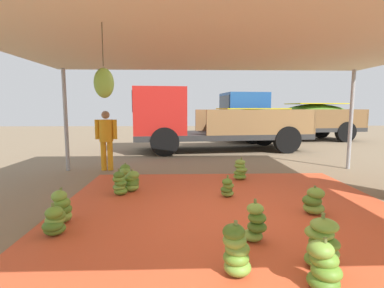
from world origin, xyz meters
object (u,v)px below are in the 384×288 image
at_px(worker_0, 106,136).
at_px(banana_bunch_2, 120,184).
at_px(banana_bunch_1, 236,251).
at_px(banana_bunch_5, 55,221).
at_px(banana_bunch_6, 255,224).
at_px(banana_bunch_11, 132,181).
at_px(banana_bunch_8, 324,267).
at_px(banana_bunch_4, 227,188).
at_px(banana_bunch_9, 322,244).
at_px(banana_bunch_3, 314,202).
at_px(banana_bunch_7, 62,207).
at_px(cargo_truck_far, 287,117).
at_px(banana_bunch_12, 125,174).
at_px(cargo_truck_main, 211,121).
at_px(banana_bunch_10, 240,170).

bearing_deg(worker_0, banana_bunch_2, -70.35).
distance_m(banana_bunch_1, banana_bunch_5, 2.40).
bearing_deg(banana_bunch_5, banana_bunch_1, -23.91).
relative_size(banana_bunch_6, banana_bunch_11, 1.22).
distance_m(banana_bunch_6, banana_bunch_8, 1.05).
xyz_separation_m(banana_bunch_2, banana_bunch_8, (2.48, -3.00, -0.01)).
bearing_deg(banana_bunch_4, banana_bunch_9, -76.02).
distance_m(banana_bunch_3, banana_bunch_7, 3.79).
bearing_deg(banana_bunch_4, cargo_truck_far, 64.79).
xyz_separation_m(banana_bunch_5, banana_bunch_12, (0.38, 2.72, 0.01)).
height_order(banana_bunch_9, worker_0, worker_0).
relative_size(banana_bunch_7, banana_bunch_12, 1.17).
bearing_deg(cargo_truck_main, worker_0, -131.22).
distance_m(banana_bunch_5, banana_bunch_10, 4.18).
bearing_deg(banana_bunch_8, cargo_truck_far, 71.92).
xyz_separation_m(banana_bunch_11, cargo_truck_far, (6.31, 9.02, 1.02)).
bearing_deg(banana_bunch_11, banana_bunch_8, -54.81).
bearing_deg(cargo_truck_far, banana_bunch_11, -124.95).
height_order(banana_bunch_8, banana_bunch_9, banana_bunch_9).
bearing_deg(banana_bunch_12, banana_bunch_11, -68.77).
xyz_separation_m(banana_bunch_1, cargo_truck_far, (4.76, 12.02, 0.98)).
xyz_separation_m(banana_bunch_2, banana_bunch_3, (3.24, -1.11, -0.02)).
relative_size(banana_bunch_3, cargo_truck_far, 0.06).
distance_m(banana_bunch_1, worker_0, 5.70).
xyz_separation_m(banana_bunch_1, banana_bunch_5, (-2.19, 0.97, -0.06)).
bearing_deg(banana_bunch_11, cargo_truck_main, 69.27).
xyz_separation_m(banana_bunch_8, cargo_truck_far, (4.01, 12.28, 1.01)).
bearing_deg(banana_bunch_9, cargo_truck_main, 92.11).
bearing_deg(banana_bunch_11, worker_0, 116.21).
bearing_deg(banana_bunch_3, banana_bunch_4, 142.94).
bearing_deg(banana_bunch_9, banana_bunch_10, 91.57).
xyz_separation_m(banana_bunch_9, banana_bunch_12, (-2.73, 3.60, -0.06)).
xyz_separation_m(banana_bunch_4, banana_bunch_12, (-2.12, 1.16, 0.03)).
bearing_deg(banana_bunch_10, banana_bunch_11, -159.31).
bearing_deg(banana_bunch_6, cargo_truck_far, 68.75).
height_order(banana_bunch_5, banana_bunch_11, banana_bunch_11).
bearing_deg(banana_bunch_8, banana_bunch_11, 125.19).
xyz_separation_m(banana_bunch_3, banana_bunch_10, (-0.71, 2.26, 0.02)).
height_order(banana_bunch_4, banana_bunch_8, banana_bunch_8).
bearing_deg(banana_bunch_4, banana_bunch_11, 166.13).
relative_size(banana_bunch_4, banana_bunch_7, 0.80).
relative_size(banana_bunch_2, worker_0, 0.32).
xyz_separation_m(banana_bunch_9, banana_bunch_11, (-2.45, 2.90, -0.05)).
xyz_separation_m(banana_bunch_6, cargo_truck_main, (0.23, 7.93, 0.94)).
distance_m(banana_bunch_5, banana_bunch_11, 2.12).
bearing_deg(banana_bunch_8, worker_0, 121.91).
bearing_deg(cargo_truck_main, banana_bunch_2, -111.46).
bearing_deg(banana_bunch_8, cargo_truck_main, 91.02).
bearing_deg(banana_bunch_7, banana_bunch_11, 65.59).
bearing_deg(banana_bunch_2, banana_bunch_10, 24.36).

